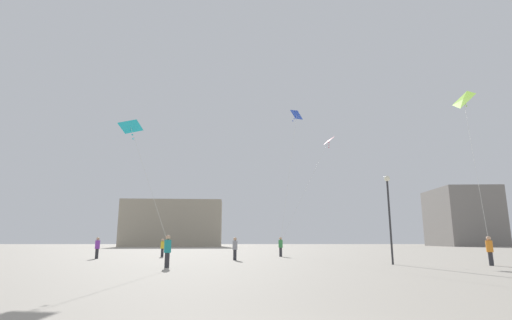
{
  "coord_description": "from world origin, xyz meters",
  "views": [
    {
      "loc": [
        -0.33,
        -4.13,
        1.44
      ],
      "look_at": [
        0.0,
        22.42,
        6.97
      ],
      "focal_mm": 27.12,
      "sensor_mm": 36.0,
      "label": 1
    }
  ],
  "objects_px": {
    "building_centre_hall": "(462,217)",
    "lamppost_east": "(389,205)",
    "person_in_grey": "(235,248)",
    "person_in_teal": "(168,250)",
    "person_in_purple": "(97,247)",
    "person_in_orange": "(490,249)",
    "person_in_green": "(281,246)",
    "kite_lime_delta": "(463,101)",
    "building_left_hall": "(173,223)",
    "person_in_yellow": "(162,247)",
    "kite_cyan_delta": "(131,128)",
    "kite_cobalt_delta": "(297,116)",
    "kite_crimson_delta": "(328,142)"
  },
  "relations": [
    {
      "from": "building_centre_hall",
      "to": "lamppost_east",
      "type": "bearing_deg",
      "value": -121.18
    },
    {
      "from": "person_in_grey",
      "to": "person_in_teal",
      "type": "height_order",
      "value": "person_in_teal"
    },
    {
      "from": "person_in_purple",
      "to": "person_in_orange",
      "type": "relative_size",
      "value": 1.0
    },
    {
      "from": "person_in_purple",
      "to": "person_in_green",
      "type": "distance_m",
      "value": 15.47
    },
    {
      "from": "kite_lime_delta",
      "to": "lamppost_east",
      "type": "bearing_deg",
      "value": -159.54
    },
    {
      "from": "person_in_grey",
      "to": "lamppost_east",
      "type": "xyz_separation_m",
      "value": [
        9.79,
        -5.28,
        2.7
      ]
    },
    {
      "from": "person_in_teal",
      "to": "building_left_hall",
      "type": "xyz_separation_m",
      "value": [
        -14.16,
        71.6,
        4.45
      ]
    },
    {
      "from": "person_in_yellow",
      "to": "kite_cyan_delta",
      "type": "distance_m",
      "value": 14.75
    },
    {
      "from": "building_left_hall",
      "to": "kite_cobalt_delta",
      "type": "bearing_deg",
      "value": -69.13
    },
    {
      "from": "kite_cyan_delta",
      "to": "lamppost_east",
      "type": "height_order",
      "value": "kite_cyan_delta"
    },
    {
      "from": "person_in_orange",
      "to": "lamppost_east",
      "type": "relative_size",
      "value": 0.31
    },
    {
      "from": "person_in_teal",
      "to": "person_in_orange",
      "type": "distance_m",
      "value": 18.49
    },
    {
      "from": "person_in_orange",
      "to": "kite_lime_delta",
      "type": "bearing_deg",
      "value": -114.84
    },
    {
      "from": "person_in_green",
      "to": "kite_crimson_delta",
      "type": "height_order",
      "value": "kite_crimson_delta"
    },
    {
      "from": "person_in_purple",
      "to": "lamppost_east",
      "type": "xyz_separation_m",
      "value": [
        20.91,
        -7.79,
        2.69
      ]
    },
    {
      "from": "person_in_green",
      "to": "kite_crimson_delta",
      "type": "distance_m",
      "value": 12.52
    },
    {
      "from": "person_in_yellow",
      "to": "kite_crimson_delta",
      "type": "height_order",
      "value": "kite_crimson_delta"
    },
    {
      "from": "person_in_grey",
      "to": "building_centre_hall",
      "type": "xyz_separation_m",
      "value": [
        54.53,
        68.65,
        6.25
      ]
    },
    {
      "from": "lamppost_east",
      "to": "person_in_purple",
      "type": "bearing_deg",
      "value": 159.57
    },
    {
      "from": "building_centre_hall",
      "to": "person_in_orange",
      "type": "bearing_deg",
      "value": -117.7
    },
    {
      "from": "person_in_purple",
      "to": "building_centre_hall",
      "type": "relative_size",
      "value": 0.09
    },
    {
      "from": "person_in_teal",
      "to": "person_in_green",
      "type": "bearing_deg",
      "value": 46.71
    },
    {
      "from": "person_in_teal",
      "to": "lamppost_east",
      "type": "xyz_separation_m",
      "value": [
        13.1,
        2.62,
        2.67
      ]
    },
    {
      "from": "person_in_teal",
      "to": "lamppost_east",
      "type": "height_order",
      "value": "lamppost_east"
    },
    {
      "from": "person_in_grey",
      "to": "lamppost_east",
      "type": "bearing_deg",
      "value": 65.18
    },
    {
      "from": "kite_cyan_delta",
      "to": "lamppost_east",
      "type": "bearing_deg",
      "value": 5.39
    },
    {
      "from": "person_in_orange",
      "to": "kite_cyan_delta",
      "type": "distance_m",
      "value": 22.38
    },
    {
      "from": "building_centre_hall",
      "to": "lamppost_east",
      "type": "xyz_separation_m",
      "value": [
        -44.74,
        -73.93,
        -3.54
      ]
    },
    {
      "from": "person_in_grey",
      "to": "person_in_green",
      "type": "xyz_separation_m",
      "value": [
        3.86,
        6.34,
        0.04
      ]
    },
    {
      "from": "person_in_green",
      "to": "kite_lime_delta",
      "type": "bearing_deg",
      "value": 128.6
    },
    {
      "from": "kite_crimson_delta",
      "to": "building_centre_hall",
      "type": "height_order",
      "value": "building_centre_hall"
    },
    {
      "from": "kite_crimson_delta",
      "to": "building_left_hall",
      "type": "bearing_deg",
      "value": 116.48
    },
    {
      "from": "kite_lime_delta",
      "to": "person_in_yellow",
      "type": "bearing_deg",
      "value": 159.54
    },
    {
      "from": "person_in_grey",
      "to": "building_left_hall",
      "type": "height_order",
      "value": "building_left_hall"
    },
    {
      "from": "person_in_orange",
      "to": "kite_lime_delta",
      "type": "height_order",
      "value": "kite_lime_delta"
    },
    {
      "from": "person_in_purple",
      "to": "kite_cyan_delta",
      "type": "relative_size",
      "value": 0.23
    },
    {
      "from": "kite_crimson_delta",
      "to": "lamppost_east",
      "type": "distance_m",
      "value": 17.22
    },
    {
      "from": "building_centre_hall",
      "to": "lamppost_east",
      "type": "relative_size",
      "value": 3.3
    },
    {
      "from": "kite_cobalt_delta",
      "to": "kite_lime_delta",
      "type": "relative_size",
      "value": 1.08
    },
    {
      "from": "person_in_grey",
      "to": "person_in_purple",
      "type": "distance_m",
      "value": 11.4
    },
    {
      "from": "building_left_hall",
      "to": "building_centre_hall",
      "type": "distance_m",
      "value": 72.19
    },
    {
      "from": "person_in_purple",
      "to": "person_in_teal",
      "type": "bearing_deg",
      "value": 11.85
    },
    {
      "from": "kite_cyan_delta",
      "to": "building_centre_hall",
      "type": "bearing_deg",
      "value": 51.21
    },
    {
      "from": "person_in_purple",
      "to": "person_in_yellow",
      "type": "bearing_deg",
      "value": 103.92
    },
    {
      "from": "person_in_purple",
      "to": "person_in_green",
      "type": "bearing_deg",
      "value": 79.31
    },
    {
      "from": "person_in_green",
      "to": "building_centre_hall",
      "type": "relative_size",
      "value": 0.1
    },
    {
      "from": "building_centre_hall",
      "to": "lamppost_east",
      "type": "height_order",
      "value": "building_centre_hall"
    },
    {
      "from": "person_in_grey",
      "to": "lamppost_east",
      "type": "relative_size",
      "value": 0.3
    },
    {
      "from": "kite_cobalt_delta",
      "to": "person_in_green",
      "type": "bearing_deg",
      "value": 121.5
    },
    {
      "from": "person_in_teal",
      "to": "lamppost_east",
      "type": "bearing_deg",
      "value": -5.24
    }
  ]
}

